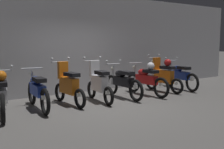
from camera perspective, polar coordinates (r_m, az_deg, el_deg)
The scene contains 10 objects.
ground_plane at distance 7.54m, azimuth -0.57°, elevation -6.38°, with size 80.00×80.00×0.00m, color #565451.
back_wall at distance 9.38m, azimuth -8.51°, elevation 6.49°, with size 16.00×0.30×3.36m, color #ADADB2.
motorbike_slot_1 at distance 6.86m, azimuth -21.99°, elevation -3.71°, with size 0.63×1.93×1.15m.
motorbike_slot_2 at distance 7.23m, azimuth -15.28°, elevation -3.23°, with size 0.56×1.95×1.03m.
motorbike_slot_3 at distance 7.60m, azimuth -9.10°, elevation -2.30°, with size 0.59×1.68×1.29m.
motorbike_slot_4 at distance 7.91m, azimuth -2.77°, elevation -1.87°, with size 0.59×1.68×1.29m.
motorbike_slot_5 at distance 8.44m, azimuth 2.25°, elevation -1.56°, with size 0.59×1.95×1.15m.
motorbike_slot_6 at distance 8.92m, azimuth 7.16°, elevation -0.93°, with size 0.56×1.95×1.08m.
motorbike_slot_7 at distance 9.62m, azimuth 10.64°, elevation -0.18°, with size 0.59×1.68×1.29m.
motorbike_slot_8 at distance 10.32m, azimuth 13.94°, elevation -0.22°, with size 0.58×1.94×1.15m.
Camera 1 is at (-4.04, -6.13, 1.72)m, focal length 43.82 mm.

